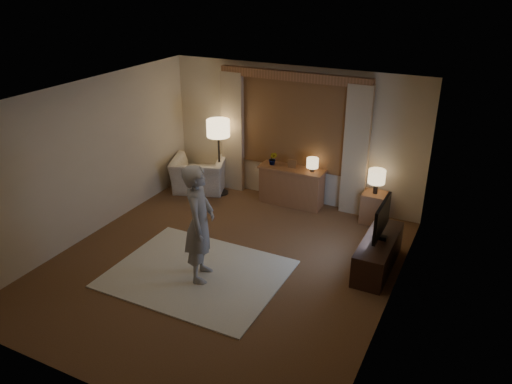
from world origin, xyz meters
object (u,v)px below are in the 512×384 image
Objects in this scene: side_table at (373,208)px; tv_stand at (378,253)px; sideboard at (292,187)px; person at (199,224)px; armchair at (199,175)px.

tv_stand is (0.45, -1.46, -0.03)m from side_table.
side_table is (1.60, -0.05, -0.07)m from sideboard.
sideboard is 1.61m from side_table.
person reaches higher than side_table.
sideboard reaches higher than tv_stand.
armchair reaches higher than side_table.
sideboard is at bearing 178.22° from side_table.
side_table is 0.40× the size of tv_stand.
tv_stand is at bearing -36.46° from sideboard.
side_table is (3.54, 0.19, -0.06)m from armchair.
sideboard is 2.99m from person.
side_table is 1.53m from tv_stand.
sideboard is 1.95m from armchair.
tv_stand is at bearing -73.09° from side_table.
person is at bearing -147.76° from tv_stand.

